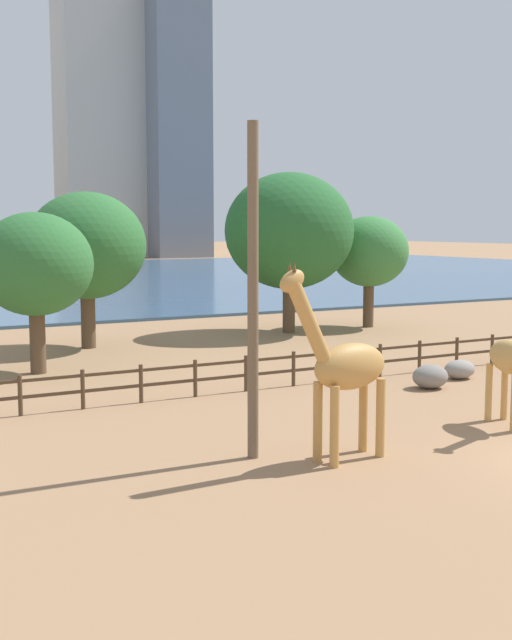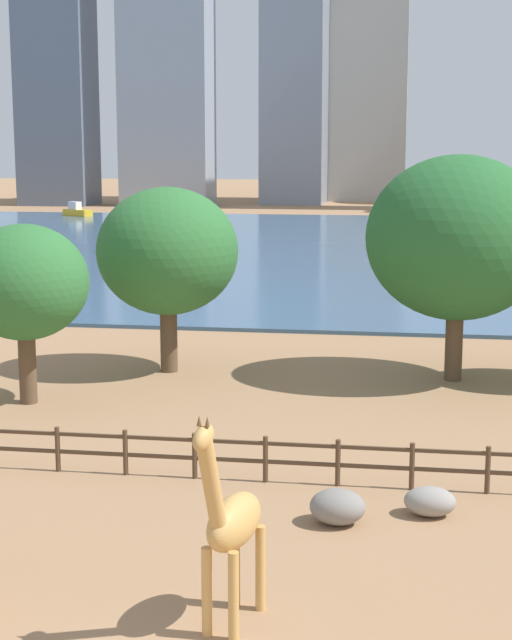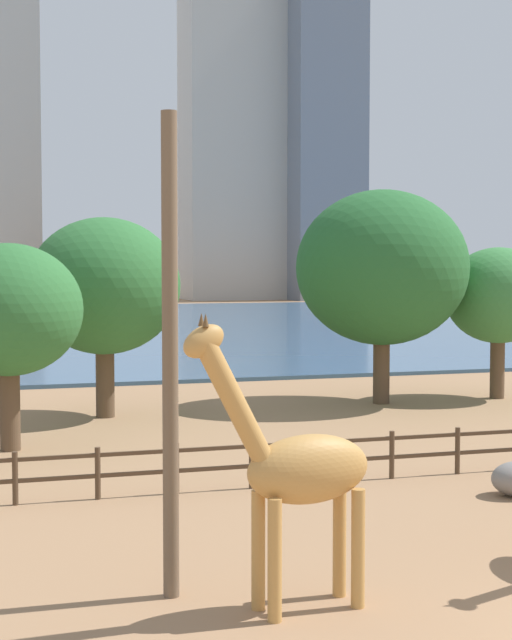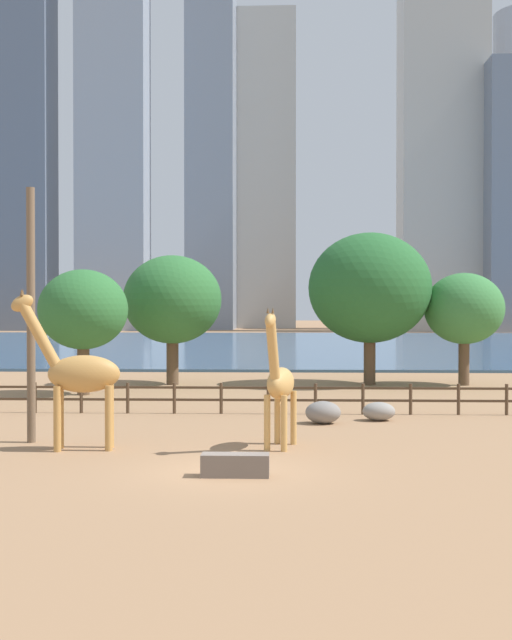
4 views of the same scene
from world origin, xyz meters
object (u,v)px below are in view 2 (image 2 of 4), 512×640
giraffe_companion (231,523)px  boat_sailboat (77,211)px  tree_center_broad (167,252)px  tree_left_small (24,283)px  boulder_near_fence (430,501)px  boulder_by_pole (337,507)px  tree_left_large (458,238)px

giraffe_companion → boat_sailboat: 116.41m
giraffe_companion → tree_center_broad: tree_center_broad is taller
tree_left_small → boulder_near_fence: bearing=-32.5°
boulder_near_fence → tree_center_broad: size_ratio=0.17×
tree_center_broad → boulder_by_pole: bearing=-62.7°
boulder_near_fence → boat_sailboat: bearing=113.5°
giraffe_companion → tree_center_broad: (-6.45, 21.16, 2.88)m
tree_left_large → tree_center_broad: (-11.51, -0.24, -0.69)m
boulder_near_fence → boulder_by_pole: (-2.25, -0.90, 0.07)m
boat_sailboat → tree_center_broad: bearing=-39.2°
tree_center_broad → boat_sailboat: bearing=111.3°
tree_left_small → boat_sailboat: bearing=108.1°
tree_left_small → boat_sailboat: tree_left_small is taller
tree_center_broad → tree_left_small: 6.92m
boulder_near_fence → tree_left_small: 17.22m
boulder_by_pole → tree_center_broad: 18.18m
giraffe_companion → tree_left_large: tree_left_large is taller
tree_left_large → tree_left_small: size_ratio=1.37×
boulder_near_fence → tree_left_large: (1.18, 14.98, 5.27)m
giraffe_companion → boat_sailboat: bearing=-146.4°
boulder_near_fence → giraffe_companion: bearing=-121.2°
giraffe_companion → tree_left_large: size_ratio=0.51×
tree_left_large → tree_center_broad: bearing=-178.8°
boulder_by_pole → boat_sailboat: bearing=112.3°
giraffe_companion → boulder_near_fence: size_ratio=3.46×
tree_center_broad → tree_left_small: tree_center_broad is taller
giraffe_companion → boulder_near_fence: giraffe_companion is taller
boulder_near_fence → tree_center_broad: (-10.33, 14.74, 4.58)m
boulder_near_fence → boat_sailboat: 111.91m
giraffe_companion → tree_left_small: bearing=-133.3°
tree_left_large → tree_center_broad: 11.54m
giraffe_companion → tree_left_small: 18.65m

